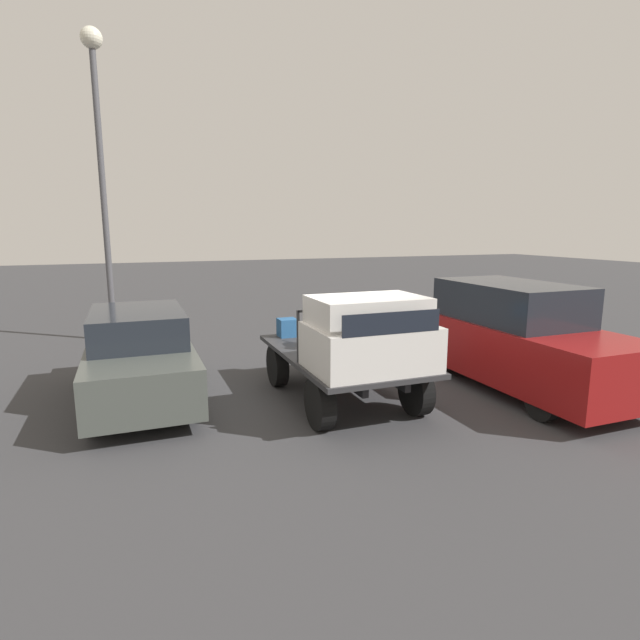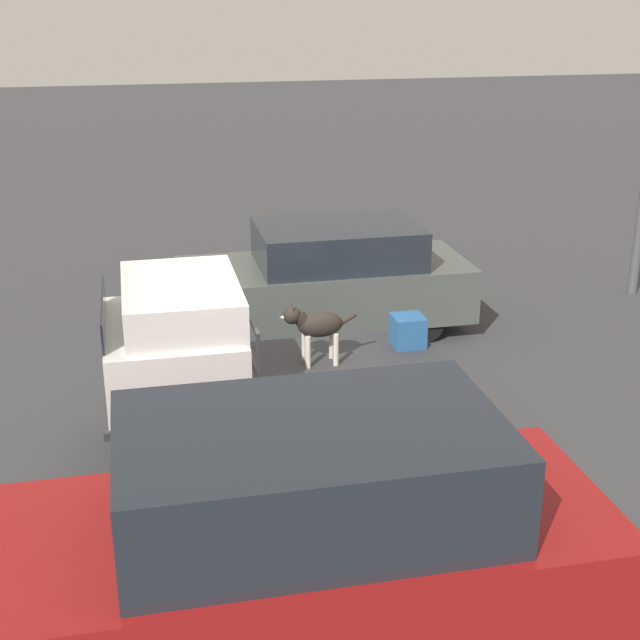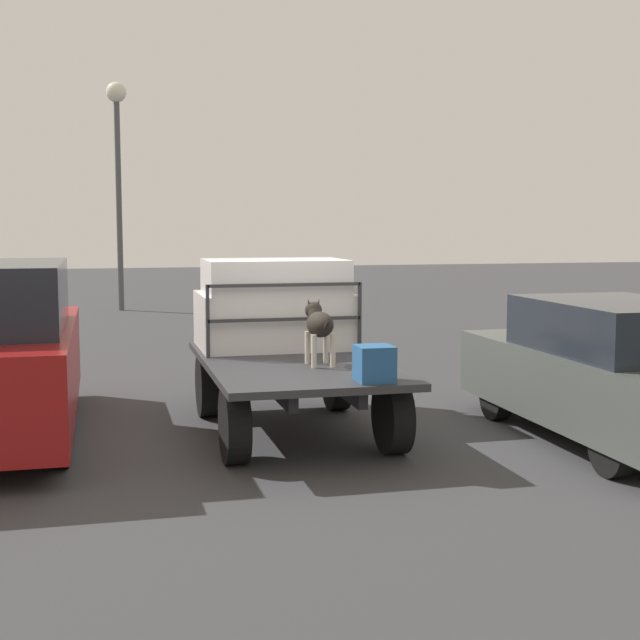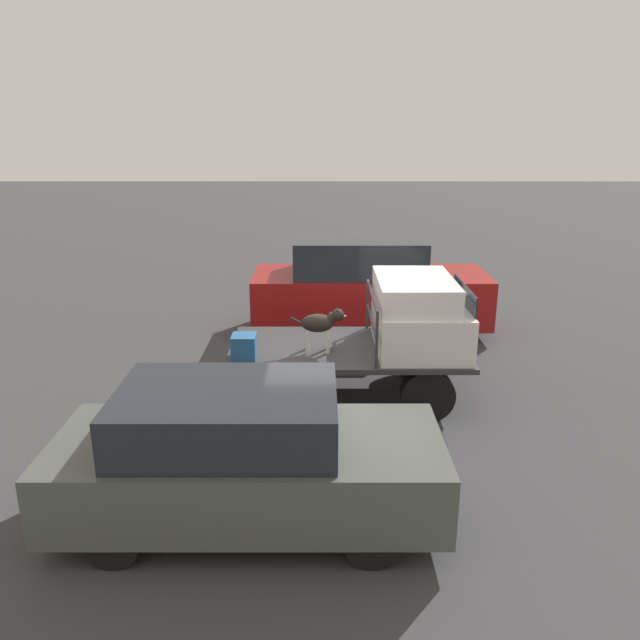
{
  "view_description": "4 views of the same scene",
  "coord_description": "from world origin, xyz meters",
  "views": [
    {
      "loc": [
        8.01,
        -3.48,
        3.07
      ],
      "look_at": [
        -0.49,
        -0.22,
        1.39
      ],
      "focal_mm": 28.0,
      "sensor_mm": 36.0,
      "label": 1
    },
    {
      "loc": [
        1.49,
        8.81,
        4.88
      ],
      "look_at": [
        -0.49,
        -0.22,
        1.39
      ],
      "focal_mm": 50.0,
      "sensor_mm": 36.0,
      "label": 2
    },
    {
      "loc": [
        -10.11,
        2.16,
        2.48
      ],
      "look_at": [
        -0.49,
        -0.22,
        1.39
      ],
      "focal_mm": 50.0,
      "sensor_mm": 36.0,
      "label": 3
    },
    {
      "loc": [
        -0.45,
        -9.46,
        4.31
      ],
      "look_at": [
        -0.49,
        -0.22,
        1.39
      ],
      "focal_mm": 35.0,
      "sensor_mm": 36.0,
      "label": 4
    }
  ],
  "objects": [
    {
      "name": "parked_sedan",
      "position": [
        -1.28,
        -3.39,
        0.81
      ],
      "size": [
        4.25,
        1.75,
        1.62
      ],
      "rotation": [
        0.0,
        0.0,
        0.08
      ],
      "color": "black",
      "rests_on": "ground"
    },
    {
      "name": "cargo_crate",
      "position": [
        -1.61,
        -0.51,
        1.06
      ],
      "size": [
        0.37,
        0.37,
        0.37
      ],
      "color": "#235184",
      "rests_on": "flatbed_truck"
    },
    {
      "name": "ground_plane",
      "position": [
        0.0,
        0.0,
        0.0
      ],
      "size": [
        80.0,
        80.0,
        0.0
      ],
      "primitive_type": "plane",
      "color": "#38383A"
    },
    {
      "name": "parked_pickup_far",
      "position": [
        0.56,
        3.41,
        0.99
      ],
      "size": [
        4.93,
        1.87,
        2.03
      ],
      "rotation": [
        0.0,
        0.0,
        0.01
      ],
      "color": "black",
      "rests_on": "ground"
    },
    {
      "name": "light_pole_near",
      "position": [
        -6.7,
        -3.97,
        5.56
      ],
      "size": [
        0.54,
        0.54,
        8.03
      ],
      "color": "#4C4C51",
      "rests_on": "ground"
    },
    {
      "name": "truck_headboard",
      "position": [
        0.38,
        0.0,
        1.46
      ],
      "size": [
        0.04,
        1.91,
        0.87
      ],
      "color": "#2D2D30",
      "rests_on": "flatbed_truck"
    },
    {
      "name": "truck_cab",
      "position": [
        1.11,
        0.0,
        1.42
      ],
      "size": [
        1.4,
        1.91,
        1.14
      ],
      "color": "silver",
      "rests_on": "flatbed_truck"
    },
    {
      "name": "dog",
      "position": [
        -0.42,
        -0.22,
        1.34
      ],
      "size": [
        0.88,
        0.29,
        0.73
      ],
      "rotation": [
        0.0,
        0.0,
        -0.19
      ],
      "color": "beige",
      "rests_on": "flatbed_truck"
    },
    {
      "name": "flatbed_truck",
      "position": [
        0.0,
        0.0,
        0.63
      ],
      "size": [
        3.78,
        2.03,
        0.88
      ],
      "color": "black",
      "rests_on": "ground"
    }
  ]
}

